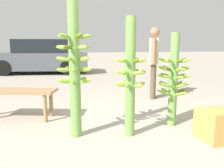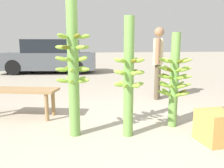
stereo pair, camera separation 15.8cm
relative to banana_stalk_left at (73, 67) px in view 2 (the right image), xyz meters
The scene contains 8 objects.
ground_plane 1.15m from the banana_stalk_left, 23.79° to the right, with size 80.00×80.00×0.00m, color #A89E8C.
banana_stalk_left is the anchor object (origin of this frame).
banana_stalk_center 0.70m from the banana_stalk_left, 14.67° to the right, with size 0.39×0.39×1.50m.
banana_stalk_right 1.40m from the banana_stalk_left, ahead, with size 0.47×0.47×1.32m.
vendor_person 2.50m from the banana_stalk_left, 40.17° to the left, with size 0.39×0.59×1.54m.
market_bench 1.34m from the banana_stalk_left, 130.47° to the left, with size 1.29×0.77×0.47m.
parked_car 7.21m from the banana_stalk_left, 94.35° to the left, with size 4.26×2.40×1.43m.
produce_crate 1.87m from the banana_stalk_left, 20.73° to the right, with size 0.38×0.38×0.38m.
Camera 2 is at (-0.83, -2.44, 1.13)m, focal length 35.00 mm.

